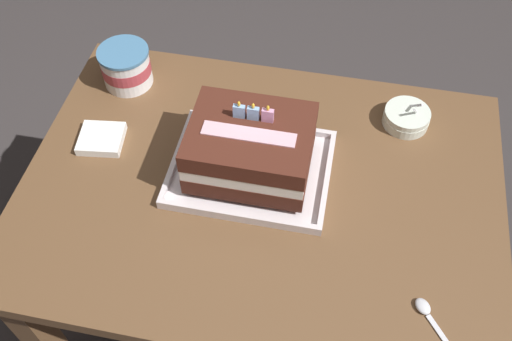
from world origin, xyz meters
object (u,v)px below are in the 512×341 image
at_px(birthday_cake, 251,148).
at_px(serving_spoon_near_tray, 427,313).
at_px(foil_tray, 251,170).
at_px(napkin_pile, 101,139).
at_px(ice_cream_tub, 126,67).
at_px(bowl_stack, 406,117).

relative_size(birthday_cake, serving_spoon_near_tray, 2.08).
height_order(birthday_cake, serving_spoon_near_tray, birthday_cake).
bearing_deg(serving_spoon_near_tray, foil_tray, 145.83).
bearing_deg(napkin_pile, ice_cream_tub, 91.12).
xyz_separation_m(bowl_stack, ice_cream_tub, (-0.71, 0.01, 0.03)).
distance_m(foil_tray, serving_spoon_near_tray, 0.48).
bearing_deg(bowl_stack, birthday_cake, -147.03).
xyz_separation_m(ice_cream_tub, serving_spoon_near_tray, (0.77, -0.50, -0.05)).
height_order(bowl_stack, napkin_pile, bowl_stack).
distance_m(ice_cream_tub, serving_spoon_near_tray, 0.91).
height_order(ice_cream_tub, serving_spoon_near_tray, ice_cream_tub).
bearing_deg(serving_spoon_near_tray, ice_cream_tub, 147.03).
height_order(birthday_cake, napkin_pile, birthday_cake).
height_order(birthday_cake, bowl_stack, birthday_cake).
xyz_separation_m(foil_tray, serving_spoon_near_tray, (0.40, -0.27, -0.00)).
xyz_separation_m(birthday_cake, napkin_pile, (-0.36, 0.02, -0.07)).
relative_size(bowl_stack, napkin_pile, 0.98).
xyz_separation_m(foil_tray, bowl_stack, (0.34, 0.22, 0.01)).
bearing_deg(napkin_pile, birthday_cake, -2.91).
height_order(bowl_stack, serving_spoon_near_tray, bowl_stack).
bearing_deg(birthday_cake, napkin_pile, 177.09).
xyz_separation_m(birthday_cake, serving_spoon_near_tray, (0.40, -0.27, -0.08)).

